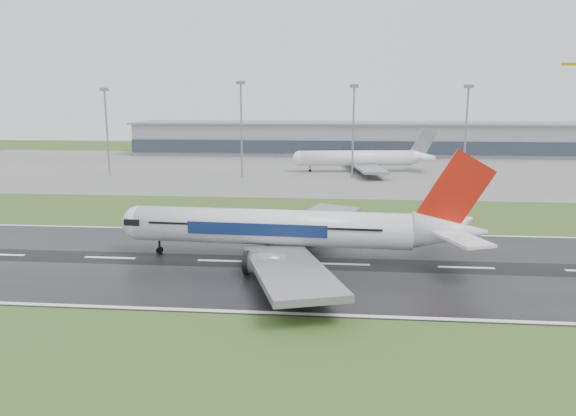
# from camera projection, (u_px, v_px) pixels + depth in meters

# --- Properties ---
(ground) EXTENTS (520.00, 520.00, 0.00)m
(ground) POSITION_uv_depth(u_px,v_px,m) (466.00, 268.00, 87.94)
(ground) COLOR #314F1C
(ground) RESTS_ON ground
(runway) EXTENTS (400.00, 45.00, 0.10)m
(runway) POSITION_uv_depth(u_px,v_px,m) (466.00, 268.00, 87.93)
(runway) COLOR black
(runway) RESTS_ON ground
(apron) EXTENTS (400.00, 130.00, 0.08)m
(apron) POSITION_uv_depth(u_px,v_px,m) (392.00, 170.00, 209.94)
(apron) COLOR slate
(apron) RESTS_ON ground
(terminal) EXTENTS (240.00, 36.00, 15.00)m
(terminal) POSITION_uv_depth(u_px,v_px,m) (381.00, 139.00, 267.04)
(terminal) COLOR gray
(terminal) RESTS_ON ground
(main_airliner) EXTENTS (65.03, 62.24, 18.30)m
(main_airliner) POSITION_uv_depth(u_px,v_px,m) (297.00, 206.00, 90.91)
(main_airliner) COLOR silver
(main_airliner) RESTS_ON runway
(parked_airliner) EXTENTS (62.10, 58.86, 16.24)m
(parked_airliner) POSITION_uv_depth(u_px,v_px,m) (362.00, 150.00, 203.43)
(parked_airliner) COLOR white
(parked_airliner) RESTS_ON apron
(floodmast_0) EXTENTS (0.64, 0.64, 29.70)m
(floodmast_0) POSITION_uv_depth(u_px,v_px,m) (107.00, 134.00, 191.98)
(floodmast_0) COLOR gray
(floodmast_0) RESTS_ON ground
(floodmast_1) EXTENTS (0.64, 0.64, 31.85)m
(floodmast_1) POSITION_uv_depth(u_px,v_px,m) (241.00, 132.00, 187.37)
(floodmast_1) COLOR gray
(floodmast_1) RESTS_ON ground
(floodmast_2) EXTENTS (0.64, 0.64, 30.68)m
(floodmast_2) POSITION_uv_depth(u_px,v_px,m) (353.00, 134.00, 183.99)
(floodmast_2) COLOR gray
(floodmast_2) RESTS_ON ground
(floodmast_3) EXTENTS (0.64, 0.64, 30.45)m
(floodmast_3) POSITION_uv_depth(u_px,v_px,m) (466.00, 135.00, 180.62)
(floodmast_3) COLOR gray
(floodmast_3) RESTS_ON ground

